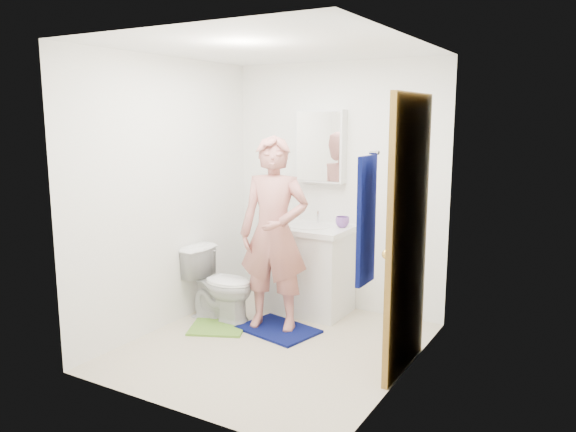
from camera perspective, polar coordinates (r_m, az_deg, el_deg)
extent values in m
cube|color=beige|center=(4.79, -1.51, -13.19)|extent=(2.20, 2.40, 0.02)
cube|color=white|center=(4.44, -1.67, 16.89)|extent=(2.20, 2.40, 0.02)
cube|color=white|center=(5.51, 5.03, 2.91)|extent=(2.20, 0.02, 2.40)
cube|color=white|center=(3.50, -12.03, -1.40)|extent=(2.20, 0.02, 2.40)
cube|color=white|center=(5.12, -12.23, 2.18)|extent=(0.02, 2.40, 2.40)
cube|color=white|center=(4.00, 12.10, 0.01)|extent=(0.02, 2.40, 2.40)
cube|color=white|center=(5.48, 2.16, -5.65)|extent=(0.75, 0.55, 0.80)
cube|color=white|center=(5.38, 2.19, -1.28)|extent=(0.79, 0.59, 0.05)
cylinder|color=white|center=(5.38, 2.19, -1.13)|extent=(0.40, 0.40, 0.03)
cylinder|color=silver|center=(5.52, 3.07, -0.10)|extent=(0.03, 0.03, 0.12)
cube|color=white|center=(5.48, 3.35, 7.09)|extent=(0.50, 0.12, 0.70)
cube|color=white|center=(5.43, 3.06, 7.06)|extent=(0.46, 0.01, 0.66)
cube|color=#A6782D|center=(4.18, 12.06, -1.99)|extent=(0.05, 0.80, 2.05)
sphere|color=gold|center=(3.92, 10.00, -3.87)|extent=(0.07, 0.07, 0.07)
cube|color=#080F50|center=(3.49, 7.95, -0.48)|extent=(0.03, 0.24, 0.80)
cylinder|color=silver|center=(3.42, 8.75, 6.39)|extent=(0.06, 0.02, 0.02)
imported|color=white|center=(5.30, -6.86, -6.89)|extent=(0.68, 0.40, 0.69)
cube|color=#080F50|center=(5.10, -0.99, -11.46)|extent=(0.74, 0.60, 0.02)
cube|color=#6AA135|center=(5.19, -7.16, -11.18)|extent=(0.61, 0.57, 0.02)
imported|color=#A96F4E|center=(5.45, -0.89, 0.21)|extent=(0.12, 0.12, 0.20)
imported|color=#72469A|center=(5.32, 5.55, -0.61)|extent=(0.14, 0.14, 0.10)
imported|color=#BE736A|center=(4.91, -1.42, -1.81)|extent=(0.70, 0.55, 1.70)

